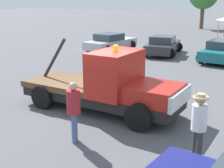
% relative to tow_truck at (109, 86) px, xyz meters
% --- Properties ---
extents(ground_plane, '(160.00, 160.00, 0.00)m').
position_rel_tow_truck_xyz_m(ground_plane, '(-0.37, 0.01, -0.95)').
color(ground_plane, '#545459').
extents(tow_truck, '(6.02, 2.25, 2.51)m').
position_rel_tow_truck_xyz_m(tow_truck, '(0.00, 0.00, 0.00)').
color(tow_truck, black).
rests_on(tow_truck, ground).
extents(person_near_truck, '(0.39, 0.39, 1.76)m').
position_rel_tow_truck_xyz_m(person_near_truck, '(3.68, -1.87, 0.09)').
color(person_near_truck, '#38383D').
rests_on(person_near_truck, ground).
extents(person_at_hood, '(0.39, 0.39, 1.75)m').
position_rel_tow_truck_xyz_m(person_at_hood, '(0.38, -2.55, 0.07)').
color(person_at_hood, '#475B84').
rests_on(person_at_hood, ground).
extents(parked_car_silver, '(2.76, 4.75, 1.34)m').
position_rel_tow_truck_xyz_m(parked_car_silver, '(-6.59, 11.39, -0.30)').
color(parked_car_silver, '#B7B7BC').
rests_on(parked_car_silver, ground).
extents(parked_car_charcoal, '(2.82, 4.60, 1.34)m').
position_rel_tow_truck_xyz_m(parked_car_charcoal, '(-2.58, 11.98, -0.30)').
color(parked_car_charcoal, '#2D2D33').
rests_on(parked_car_charcoal, ground).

